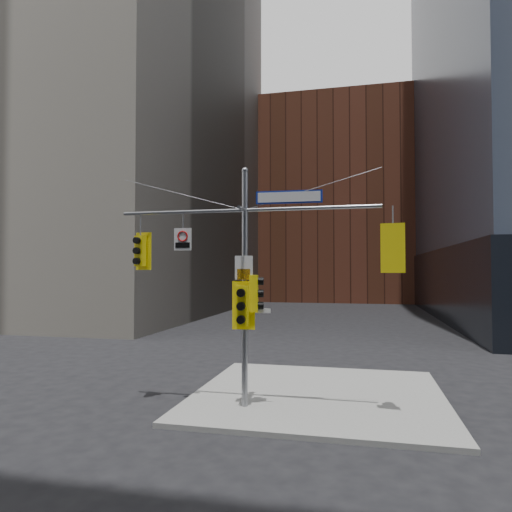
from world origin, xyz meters
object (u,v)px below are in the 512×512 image
at_px(traffic_light_pole_front, 242,306).
at_px(street_sign_blade, 289,197).
at_px(regulatory_sign_arm, 183,239).
at_px(signal_assembly, 245,263).
at_px(traffic_light_west_arm, 141,251).
at_px(traffic_light_east_arm, 393,248).
at_px(traffic_light_pole_side, 255,293).

relative_size(traffic_light_pole_front, street_sign_blade, 0.73).
bearing_deg(regulatory_sign_arm, street_sign_blade, -3.36).
relative_size(signal_assembly, traffic_light_west_arm, 6.63).
bearing_deg(regulatory_sign_arm, traffic_light_pole_front, -10.83).
bearing_deg(traffic_light_west_arm, signal_assembly, 10.86).
height_order(traffic_light_west_arm, traffic_light_east_arm, traffic_light_east_arm).
height_order(traffic_light_east_arm, regulatory_sign_arm, regulatory_sign_arm).
height_order(traffic_light_east_arm, street_sign_blade, street_sign_blade).
relative_size(traffic_light_east_arm, traffic_light_pole_side, 1.25).
height_order(traffic_light_pole_side, traffic_light_pole_front, traffic_light_pole_side).
bearing_deg(traffic_light_pole_front, regulatory_sign_arm, 168.86).
height_order(traffic_light_west_arm, traffic_light_pole_front, traffic_light_west_arm).
height_order(signal_assembly, traffic_light_pole_front, signal_assembly).
xyz_separation_m(traffic_light_east_arm, regulatory_sign_arm, (-6.27, -0.02, 0.37)).
xyz_separation_m(traffic_light_pole_side, traffic_light_pole_front, (-0.33, -0.28, -0.35)).
xyz_separation_m(traffic_light_west_arm, traffic_light_pole_side, (3.75, 0.00, -1.31)).
distance_m(traffic_light_pole_front, regulatory_sign_arm, 2.85).
relative_size(traffic_light_east_arm, regulatory_sign_arm, 1.98).
bearing_deg(traffic_light_pole_side, street_sign_blade, -99.57).
xyz_separation_m(traffic_light_pole_front, street_sign_blade, (1.34, 0.27, 3.21)).
relative_size(signal_assembly, traffic_light_pole_front, 5.57).
bearing_deg(traffic_light_west_arm, traffic_light_east_arm, 10.99).
height_order(traffic_light_west_arm, regulatory_sign_arm, regulatory_sign_arm).
relative_size(traffic_light_east_arm, street_sign_blade, 0.70).
xyz_separation_m(traffic_light_west_arm, traffic_light_pole_front, (3.42, -0.28, -1.66)).
bearing_deg(regulatory_sign_arm, signal_assembly, -3.18).
relative_size(traffic_light_west_arm, traffic_light_pole_front, 0.84).
bearing_deg(traffic_light_east_arm, street_sign_blade, 6.18).
height_order(traffic_light_west_arm, traffic_light_pole_side, traffic_light_west_arm).
bearing_deg(street_sign_blade, signal_assembly, 178.02).
bearing_deg(traffic_light_east_arm, traffic_light_west_arm, 6.15).
xyz_separation_m(signal_assembly, traffic_light_pole_front, (-0.00, -0.27, -1.27)).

